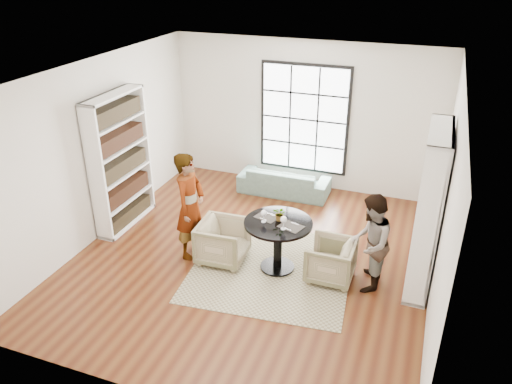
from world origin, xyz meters
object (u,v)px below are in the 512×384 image
at_px(wine_glass_left, 264,214).
at_px(sofa, 284,181).
at_px(armchair_left, 223,242).
at_px(person_right, 370,243).
at_px(pedestal_table, 278,235).
at_px(flower_centerpiece, 280,214).
at_px(person_left, 190,206).
at_px(armchair_right, 330,260).
at_px(wine_glass_right, 284,220).

bearing_deg(wine_glass_left, sofa, 100.46).
bearing_deg(armchair_left, person_right, -90.41).
xyz_separation_m(sofa, armchair_left, (-0.18, -2.68, 0.08)).
relative_size(armchair_left, person_right, 0.51).
distance_m(pedestal_table, flower_centerpiece, 0.35).
bearing_deg(flower_centerpiece, armchair_left, -171.51).
bearing_deg(person_left, armchair_right, -86.86).
distance_m(armchair_left, wine_glass_right, 1.21).
relative_size(pedestal_table, wine_glass_right, 4.90).
bearing_deg(wine_glass_left, wine_glass_right, -16.44).
distance_m(pedestal_table, wine_glass_right, 0.44).
xyz_separation_m(sofa, wine_glass_right, (0.84, -2.77, 0.72)).
height_order(wine_glass_left, wine_glass_right, wine_glass_right).
height_order(armchair_left, wine_glass_left, wine_glass_left).
relative_size(sofa, person_left, 1.03).
distance_m(sofa, armchair_right, 3.00).
relative_size(wine_glass_right, flower_centerpiece, 0.94).
relative_size(sofa, armchair_left, 2.42).
relative_size(pedestal_table, person_right, 0.70).
bearing_deg(sofa, wine_glass_right, 106.36).
height_order(pedestal_table, sofa, pedestal_table).
distance_m(sofa, wine_glass_left, 2.80).
xyz_separation_m(armchair_left, armchair_right, (1.71, 0.10, -0.02)).
height_order(person_right, wine_glass_right, person_right).
bearing_deg(flower_centerpiece, sofa, 105.63).
relative_size(wine_glass_left, wine_glass_right, 0.92).
distance_m(armchair_left, armchair_right, 1.72).
height_order(sofa, armchair_right, armchair_right).
xyz_separation_m(armchair_right, wine_glass_right, (-0.69, -0.19, 0.67)).
height_order(sofa, wine_glass_right, wine_glass_right).
relative_size(armchair_left, armchair_right, 1.08).
bearing_deg(wine_glass_right, armchair_right, 15.46).
distance_m(person_right, wine_glass_left, 1.61).
distance_m(armchair_right, person_left, 2.34).
height_order(armchair_left, person_left, person_left).
bearing_deg(person_left, person_right, -87.36).
relative_size(armchair_left, wine_glass_left, 3.83).
distance_m(armchair_right, flower_centerpiece, 1.03).
distance_m(pedestal_table, armchair_right, 0.87).
bearing_deg(wine_glass_right, pedestal_table, 127.93).
xyz_separation_m(person_right, flower_centerpiece, (-1.37, 0.03, 0.20)).
xyz_separation_m(wine_glass_right, flower_centerpiece, (-0.12, 0.23, -0.04)).
height_order(pedestal_table, person_right, person_right).
xyz_separation_m(armchair_right, flower_centerpiece, (-0.82, 0.03, 0.63)).
relative_size(armchair_right, wine_glass_right, 3.29).
distance_m(armchair_left, flower_centerpiece, 1.09).
xyz_separation_m(armchair_left, person_right, (2.26, 0.10, 0.40)).
bearing_deg(sofa, armchair_left, 85.64).
distance_m(person_left, wine_glass_left, 1.23).
xyz_separation_m(pedestal_table, wine_glass_left, (-0.21, -0.07, 0.37)).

